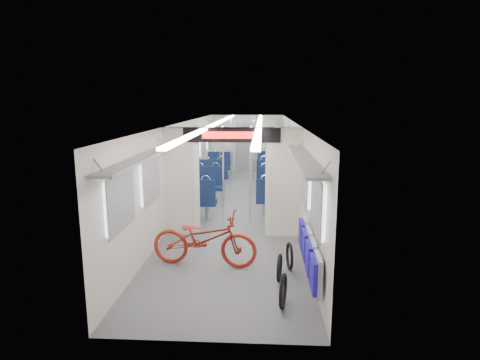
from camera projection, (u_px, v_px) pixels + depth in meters
The scene contains 14 objects.
carriage at pixel (237, 155), 10.11m from camera, with size 12.00×12.02×2.31m.
bicycle at pixel (204, 239), 6.93m from camera, with size 0.64×1.85×0.97m, color #A02717.
flip_bench at pixel (309, 251), 6.09m from camera, with size 0.12×2.12×0.53m.
bike_hoop_a at pixel (283, 293), 5.54m from camera, with size 0.50×0.50×0.05m, color black.
bike_hoop_b at pixel (279, 269), 6.36m from camera, with size 0.46×0.46×0.05m, color black.
bike_hoop_c at pixel (289, 257), 6.82m from camera, with size 0.48×0.48×0.05m, color black.
seat_bay_near_left at pixel (203, 189), 10.59m from camera, with size 0.92×2.12×1.12m.
seat_bay_near_right at pixel (273, 189), 10.74m from camera, with size 0.89×1.99×1.07m.
seat_bay_far_left at pixel (217, 168), 13.94m from camera, with size 0.92×2.10×1.11m.
seat_bay_far_right at pixel (271, 169), 13.72m from camera, with size 0.96×2.29×1.17m.
stanchion_near_left at pixel (223, 177), 9.02m from camera, with size 0.04×0.04×2.30m, color silver.
stanchion_near_right at pixel (250, 177), 9.00m from camera, with size 0.04×0.04×2.30m, color silver.
stanchion_far_left at pixel (231, 157), 12.41m from camera, with size 0.04×0.04×2.30m, color silver.
stanchion_far_right at pixel (253, 159), 11.90m from camera, with size 0.04×0.04×2.30m, color silver.
Camera 1 is at (0.63, -10.29, 2.82)m, focal length 30.00 mm.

